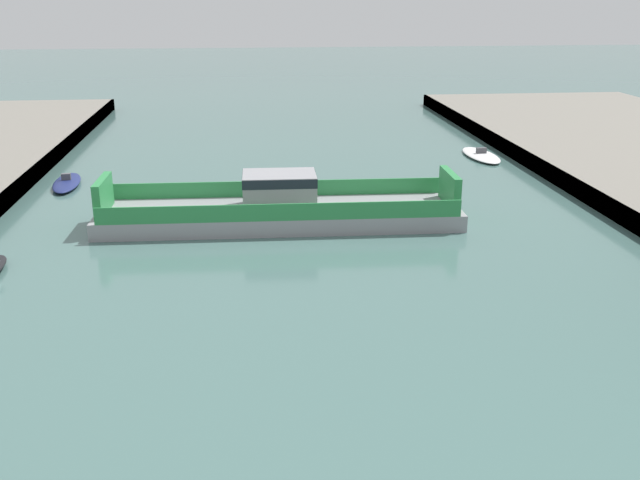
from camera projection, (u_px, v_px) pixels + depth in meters
name	position (u px, v px, depth m)	size (l,w,h in m)	color
chain_ferry	(280.00, 208.00, 48.26)	(24.01, 6.57, 3.44)	#939399
moored_boat_near_right	(481.00, 155.00, 67.95)	(2.87, 7.41, 0.90)	white
moored_boat_mid_right	(67.00, 183.00, 57.94)	(2.54, 6.64, 1.00)	navy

